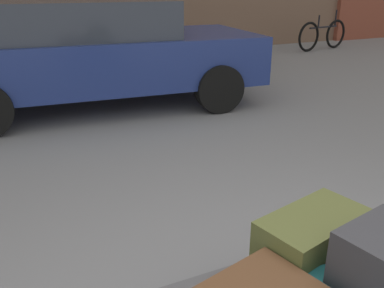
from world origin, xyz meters
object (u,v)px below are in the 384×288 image
bicycle_leaning (323,35)px  bollard_kerb_mid (254,51)px  bollard_kerb_near (189,56)px  duffel_bag_olive_front_right (311,247)px  parked_car (94,51)px

bicycle_leaning → bollard_kerb_mid: bicycle_leaning is taller
bollard_kerb_near → duffel_bag_olive_front_right: bearing=-109.4°
bollard_kerb_near → parked_car: bearing=-144.4°
duffel_bag_olive_front_right → bollard_kerb_mid: size_ratio=0.85×
parked_car → bollard_kerb_mid: parked_car is taller
bicycle_leaning → bollard_kerb_near: size_ratio=2.83×
duffel_bag_olive_front_right → bollard_kerb_near: bearing=57.7°
duffel_bag_olive_front_right → bollard_kerb_mid: 6.92m
bollard_kerb_near → bollard_kerb_mid: size_ratio=1.00×
parked_car → duffel_bag_olive_front_right: bearing=-90.0°
bicycle_leaning → bollard_kerb_mid: 2.99m
bicycle_leaning → duffel_bag_olive_front_right: bearing=-131.8°
parked_car → bollard_kerb_mid: bearing=22.9°
bicycle_leaning → bollard_kerb_near: (-4.23, -1.12, -0.06)m
bicycle_leaning → bollard_kerb_mid: (-2.77, -1.12, -0.06)m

